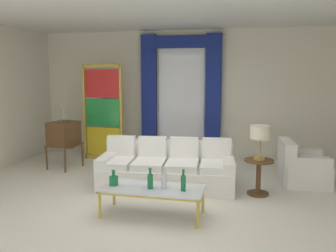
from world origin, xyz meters
TOP-DOWN VIEW (x-y plane):
  - ground_plane at (0.00, 0.00)m, footprint 16.00×16.00m
  - wall_rear at (0.00, 3.06)m, footprint 8.00×0.12m
  - ceiling_slab at (0.00, 0.80)m, footprint 8.00×7.60m
  - curtained_window at (-0.12, 2.89)m, footprint 2.00×0.17m
  - couch_white_long at (0.06, 0.65)m, footprint 2.41×1.12m
  - coffee_table at (0.14, -0.67)m, footprint 1.44×0.62m
  - bottle_blue_decanter at (0.12, -0.71)m, footprint 0.08×0.08m
  - bottle_crystal_tall at (-0.43, -0.68)m, footprint 0.13×0.13m
  - bottle_amber_squat at (0.59, -0.70)m, footprint 0.07×0.07m
  - bottle_ruby_flask at (0.32, -0.69)m, footprint 0.08×0.08m
  - vintage_tv at (-2.33, 1.36)m, footprint 0.62×0.68m
  - armchair_white at (2.40, 1.30)m, footprint 0.88×0.87m
  - stained_glass_divider at (-1.82, 2.24)m, footprint 0.95×0.05m
  - peacock_figurine at (-1.31, 1.81)m, footprint 0.44×0.60m
  - round_side_table at (1.63, 0.56)m, footprint 0.48×0.48m
  - table_lamp_brass at (1.63, 0.56)m, footprint 0.32×0.32m

SIDE VIEW (x-z plane):
  - ground_plane at x=0.00m, z-range 0.00..0.00m
  - peacock_figurine at x=-1.31m, z-range -0.03..0.47m
  - armchair_white at x=2.40m, z-range -0.11..0.69m
  - couch_white_long at x=0.06m, z-range -0.12..0.74m
  - round_side_table at x=1.63m, z-range 0.06..0.65m
  - coffee_table at x=0.14m, z-range 0.17..0.58m
  - bottle_crystal_tall at x=-0.43m, z-range 0.37..0.60m
  - bottle_blue_decanter at x=0.12m, z-range 0.38..0.68m
  - bottle_amber_squat at x=0.59m, z-range 0.38..0.69m
  - bottle_ruby_flask at x=0.32m, z-range 0.38..0.70m
  - vintage_tv at x=-2.33m, z-range 0.06..1.40m
  - table_lamp_brass at x=1.63m, z-range 0.74..1.31m
  - stained_glass_divider at x=-1.82m, z-range -0.04..2.16m
  - wall_rear at x=0.00m, z-range 0.00..3.00m
  - curtained_window at x=-0.12m, z-range 0.39..3.09m
  - ceiling_slab at x=0.00m, z-range 3.00..3.04m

